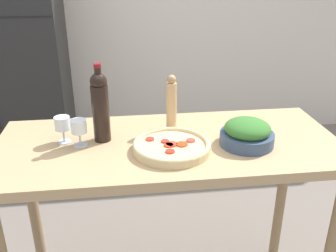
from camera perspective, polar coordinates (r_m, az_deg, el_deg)
The scene contains 9 objects.
wall_back at distance 3.62m, azimuth -4.48°, elevation 17.98°, with size 6.40×0.06×2.60m.
refrigerator at distance 3.42m, azimuth -20.79°, elevation 9.31°, with size 0.63×0.65×1.79m.
prep_counter at distance 1.68m, azimuth 0.14°, elevation -6.22°, with size 1.49×0.64×0.95m.
wine_bottle at distance 1.60m, azimuth -10.27°, elevation 3.08°, with size 0.07×0.07×0.34m.
wine_glass_near at distance 1.60m, azimuth -13.44°, elevation -0.28°, with size 0.07×0.07×0.12m.
wine_glass_far at distance 1.64m, azimuth -15.79°, elevation 0.18°, with size 0.07×0.07×0.12m.
pepper_mill at distance 1.69m, azimuth 0.53°, elevation 3.42°, with size 0.05×0.05×0.26m.
salad_bowl at distance 1.61m, azimuth 11.96°, elevation -1.10°, with size 0.23×0.23×0.11m.
homemade_pizza at distance 1.54m, azimuth 0.55°, elevation -3.09°, with size 0.32×0.32×0.04m.
Camera 1 is at (-0.19, -1.44, 1.66)m, focal length 40.00 mm.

